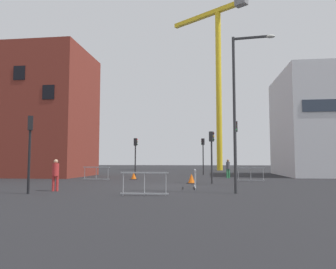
{
  "coord_description": "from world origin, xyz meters",
  "views": [
    {
      "loc": [
        2.97,
        -19.7,
        1.63
      ],
      "look_at": [
        0.0,
        4.59,
        3.59
      ],
      "focal_mm": 34.0,
      "sensor_mm": 36.0,
      "label": 1
    }
  ],
  "objects_px": {
    "construction_crane": "(218,66)",
    "traffic_light_verge": "(135,151)",
    "streetlamp_tall": "(239,100)",
    "traffic_cone_striped": "(192,179)",
    "pedestrian_waiting": "(228,167)",
    "traffic_cone_by_barrier": "(134,176)",
    "traffic_light_corner": "(30,141)",
    "traffic_light_far": "(203,150)",
    "pedestrian_walking": "(56,173)",
    "traffic_light_median": "(212,148)",
    "traffic_light_crosswalk": "(236,142)"
  },
  "relations": [
    {
      "from": "construction_crane",
      "to": "traffic_light_verge",
      "type": "bearing_deg",
      "value": -111.68
    },
    {
      "from": "construction_crane",
      "to": "streetlamp_tall",
      "type": "xyz_separation_m",
      "value": [
        -0.23,
        -35.24,
        -12.23
      ]
    },
    {
      "from": "traffic_cone_striped",
      "to": "pedestrian_waiting",
      "type": "bearing_deg",
      "value": 66.33
    },
    {
      "from": "construction_crane",
      "to": "traffic_cone_striped",
      "type": "height_order",
      "value": "construction_crane"
    },
    {
      "from": "traffic_light_verge",
      "to": "traffic_cone_by_barrier",
      "type": "height_order",
      "value": "traffic_light_verge"
    },
    {
      "from": "streetlamp_tall",
      "to": "pedestrian_waiting",
      "type": "xyz_separation_m",
      "value": [
        0.26,
        13.41,
        -3.65
      ]
    },
    {
      "from": "construction_crane",
      "to": "pedestrian_waiting",
      "type": "bearing_deg",
      "value": -89.91
    },
    {
      "from": "traffic_light_corner",
      "to": "pedestrian_waiting",
      "type": "relative_size",
      "value": 2.25
    },
    {
      "from": "traffic_cone_striped",
      "to": "traffic_light_far",
      "type": "bearing_deg",
      "value": 86.93
    },
    {
      "from": "pedestrian_walking",
      "to": "traffic_cone_striped",
      "type": "relative_size",
      "value": 2.46
    },
    {
      "from": "traffic_light_far",
      "to": "traffic_cone_striped",
      "type": "distance_m",
      "value": 12.8
    },
    {
      "from": "streetlamp_tall",
      "to": "traffic_light_corner",
      "type": "xyz_separation_m",
      "value": [
        -10.23,
        -1.32,
        -2.07
      ]
    },
    {
      "from": "streetlamp_tall",
      "to": "traffic_light_far",
      "type": "relative_size",
      "value": 1.96
    },
    {
      "from": "streetlamp_tall",
      "to": "traffic_cone_striped",
      "type": "height_order",
      "value": "streetlamp_tall"
    },
    {
      "from": "streetlamp_tall",
      "to": "traffic_light_verge",
      "type": "distance_m",
      "value": 16.14
    },
    {
      "from": "traffic_light_median",
      "to": "traffic_cone_by_barrier",
      "type": "bearing_deg",
      "value": 148.04
    },
    {
      "from": "traffic_light_verge",
      "to": "traffic_light_corner",
      "type": "relative_size",
      "value": 0.97
    },
    {
      "from": "traffic_light_corner",
      "to": "pedestrian_waiting",
      "type": "bearing_deg",
      "value": 54.54
    },
    {
      "from": "traffic_light_crosswalk",
      "to": "traffic_cone_by_barrier",
      "type": "relative_size",
      "value": 6.8
    },
    {
      "from": "construction_crane",
      "to": "pedestrian_waiting",
      "type": "distance_m",
      "value": 26.99
    },
    {
      "from": "traffic_light_far",
      "to": "traffic_light_median",
      "type": "height_order",
      "value": "traffic_light_far"
    },
    {
      "from": "streetlamp_tall",
      "to": "traffic_light_verge",
      "type": "relative_size",
      "value": 2.12
    },
    {
      "from": "construction_crane",
      "to": "traffic_light_verge",
      "type": "xyz_separation_m",
      "value": [
        -8.58,
        -21.6,
        -14.36
      ]
    },
    {
      "from": "traffic_light_verge",
      "to": "pedestrian_waiting",
      "type": "relative_size",
      "value": 2.19
    },
    {
      "from": "pedestrian_walking",
      "to": "traffic_light_verge",
      "type": "bearing_deg",
      "value": 84.91
    },
    {
      "from": "streetlamp_tall",
      "to": "traffic_light_far",
      "type": "bearing_deg",
      "value": 96.09
    },
    {
      "from": "construction_crane",
      "to": "pedestrian_waiting",
      "type": "relative_size",
      "value": 15.79
    },
    {
      "from": "traffic_light_far",
      "to": "traffic_light_corner",
      "type": "bearing_deg",
      "value": -111.78
    },
    {
      "from": "traffic_light_crosswalk",
      "to": "traffic_cone_by_barrier",
      "type": "bearing_deg",
      "value": 146.24
    },
    {
      "from": "construction_crane",
      "to": "traffic_cone_by_barrier",
      "type": "xyz_separation_m",
      "value": [
        -8.03,
        -24.59,
        -16.57
      ]
    },
    {
      "from": "traffic_light_far",
      "to": "traffic_cone_by_barrier",
      "type": "distance_m",
      "value": 10.56
    },
    {
      "from": "construction_crane",
      "to": "traffic_cone_striped",
      "type": "distance_m",
      "value": 33.19
    },
    {
      "from": "construction_crane",
      "to": "traffic_light_crosswalk",
      "type": "height_order",
      "value": "construction_crane"
    },
    {
      "from": "traffic_light_verge",
      "to": "pedestrian_walking",
      "type": "height_order",
      "value": "traffic_light_verge"
    },
    {
      "from": "traffic_light_crosswalk",
      "to": "traffic_light_far",
      "type": "bearing_deg",
      "value": 99.39
    },
    {
      "from": "traffic_light_corner",
      "to": "construction_crane",
      "type": "bearing_deg",
      "value": 74.03
    },
    {
      "from": "pedestrian_waiting",
      "to": "pedestrian_walking",
      "type": "bearing_deg",
      "value": -126.4
    },
    {
      "from": "traffic_light_median",
      "to": "streetlamp_tall",
      "type": "bearing_deg",
      "value": -78.93
    },
    {
      "from": "traffic_light_verge",
      "to": "traffic_cone_by_barrier",
      "type": "relative_size",
      "value": 6.01
    },
    {
      "from": "traffic_light_verge",
      "to": "pedestrian_waiting",
      "type": "xyz_separation_m",
      "value": [
        8.62,
        -0.23,
        -1.52
      ]
    },
    {
      "from": "traffic_cone_striped",
      "to": "traffic_light_median",
      "type": "bearing_deg",
      "value": -1.17
    },
    {
      "from": "construction_crane",
      "to": "traffic_light_far",
      "type": "xyz_separation_m",
      "value": [
        -2.27,
        -16.06,
        -14.17
      ]
    },
    {
      "from": "streetlamp_tall",
      "to": "traffic_cone_by_barrier",
      "type": "height_order",
      "value": "streetlamp_tall"
    },
    {
      "from": "construction_crane",
      "to": "traffic_light_crosswalk",
      "type": "xyz_separation_m",
      "value": [
        0.03,
        -29.97,
        -14.06
      ]
    },
    {
      "from": "construction_crane",
      "to": "pedestrian_walking",
      "type": "relative_size",
      "value": 16.03
    },
    {
      "from": "construction_crane",
      "to": "traffic_light_corner",
      "type": "distance_m",
      "value": 40.63
    },
    {
      "from": "construction_crane",
      "to": "pedestrian_walking",
      "type": "height_order",
      "value": "construction_crane"
    },
    {
      "from": "traffic_light_crosswalk",
      "to": "pedestrian_walking",
      "type": "xyz_separation_m",
      "value": [
        -9.82,
        -5.17,
        -1.83
      ]
    },
    {
      "from": "traffic_light_verge",
      "to": "pedestrian_waiting",
      "type": "height_order",
      "value": "traffic_light_verge"
    },
    {
      "from": "pedestrian_walking",
      "to": "pedestrian_waiting",
      "type": "height_order",
      "value": "pedestrian_waiting"
    }
  ]
}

